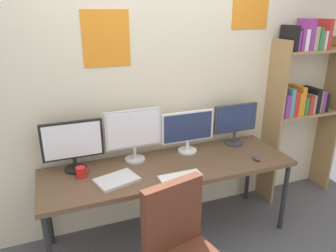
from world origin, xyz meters
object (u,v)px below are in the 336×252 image
Objects in this scene: bookshelf at (303,92)px; monitor_far_left at (73,144)px; computer_mouse at (256,158)px; coffee_mug at (81,172)px; monitor_center_left at (134,132)px; laptop_closed at (117,180)px; monitor_center_right at (188,130)px; monitor_far_right at (235,122)px; keyboard_main at (180,177)px; desk at (170,171)px.

bookshelf is 2.38m from monitor_far_left.
computer_mouse is at bearing -14.09° from monitor_far_left.
monitor_center_left is at bearing 16.63° from coffee_mug.
laptop_closed is (-0.23, -0.31, -0.26)m from monitor_center_left.
monitor_far_left is at bearing 101.96° from coffee_mug.
monitor_center_right is 0.67m from computer_mouse.
bookshelf reaches higher than monitor_far_right.
monitor_far_right reaches higher than keyboard_main.
keyboard_main is at bearing -90.00° from desk.
monitor_far_right is at bearing -0.00° from monitor_far_left.
laptop_closed is (-1.26, 0.08, -0.00)m from computer_mouse.
laptop_closed is 3.02× the size of coffee_mug.
monitor_center_right is 1.49× the size of keyboard_main.
monitor_center_left is (-0.26, 0.21, 0.32)m from desk.
laptop_closed is (-0.75, -0.31, -0.21)m from monitor_center_right.
monitor_center_right is at bearing 39.39° from desk.
computer_mouse is (0.77, 0.05, 0.01)m from keyboard_main.
keyboard_main is (-1.59, -0.46, -0.45)m from bookshelf.
desk is at bearing 90.00° from keyboard_main.
monitor_far_left is at bearing 116.17° from laptop_closed.
computer_mouse reaches higher than keyboard_main.
monitor_center_right is at bearing -0.00° from monitor_far_left.
monitor_far_right is (1.55, -0.00, -0.01)m from monitor_far_left.
coffee_mug is (-0.74, 0.30, 0.04)m from keyboard_main.
keyboard_main is at bearing -31.05° from laptop_closed.
monitor_far_right is (-0.82, -0.02, -0.22)m from bookshelf.
monitor_far_right is at bearing -0.00° from monitor_center_left.
bookshelf reaches higher than computer_mouse.
monitor_far_left is 1.61m from computer_mouse.
monitor_center_left reaches higher than laptop_closed.
desk is 0.86m from monitor_far_left.
bookshelf reaches higher than monitor_center_left.
desk is at bearing -164.70° from monitor_far_right.
coffee_mug is (-0.49, -0.15, -0.22)m from monitor_center_left.
monitor_center_right is (0.52, -0.00, -0.05)m from monitor_center_left.
monitor_far_left is 5.18× the size of computer_mouse.
monitor_center_right is at bearing 179.99° from monitor_far_right.
laptop_closed is at bearing -168.52° from desk.
laptop_closed is (-2.09, -0.33, -0.45)m from bookshelf.
monitor_far_left is 0.92m from keyboard_main.
monitor_center_left is 1.58× the size of laptop_closed.
coffee_mug is (-1.00, -0.15, -0.18)m from monitor_center_right.
coffee_mug is at bearing -171.76° from monitor_center_right.
bookshelf is 6.05× the size of laptop_closed.
monitor_center_right reaches higher than laptop_closed.
coffee_mug is at bearing 174.86° from desk.
monitor_far_right is 1.54m from coffee_mug.
monitor_center_right is (-1.34, -0.02, -0.24)m from bookshelf.
coffee_mug is at bearing -163.37° from monitor_center_left.
coffee_mug is at bearing 170.89° from computer_mouse.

